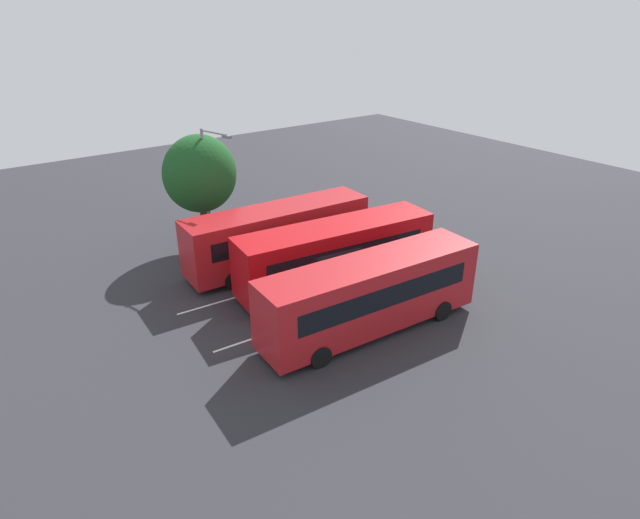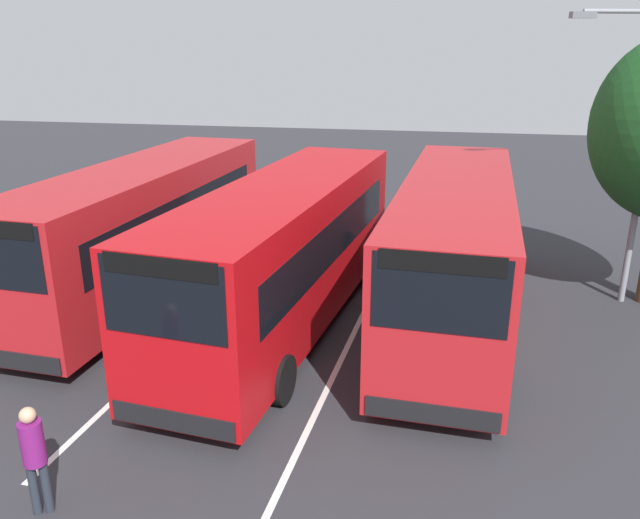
{
  "view_description": "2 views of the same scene",
  "coord_description": "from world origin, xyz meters",
  "views": [
    {
      "loc": [
        -14.68,
        -19.27,
        13.26
      ],
      "look_at": [
        -0.05,
        0.56,
        1.55
      ],
      "focal_mm": 30.3,
      "sensor_mm": 36.0,
      "label": 1
    },
    {
      "loc": [
        14.0,
        3.61,
        6.34
      ],
      "look_at": [
        1.02,
        1.05,
        1.78
      ],
      "focal_mm": 35.29,
      "sensor_mm": 36.0,
      "label": 2
    }
  ],
  "objects": [
    {
      "name": "lane_stripe_outer_left",
      "position": [
        0.0,
        -1.89,
        0.0
      ],
      "size": [
        14.28,
        0.97,
        0.01
      ],
      "primitive_type": "cube",
      "rotation": [
        0.0,
        0.0,
        -0.06
      ],
      "color": "silver",
      "rests_on": "ground"
    },
    {
      "name": "bus_center_left",
      "position": [
        0.7,
        0.17,
        1.85
      ],
      "size": [
        10.67,
        3.6,
        3.37
      ],
      "rotation": [
        0.0,
        0.0,
        -0.12
      ],
      "color": "#B70C11",
      "rests_on": "ground"
    },
    {
      "name": "pedestrian",
      "position": [
        7.59,
        -1.68,
        1.01
      ],
      "size": [
        0.43,
        0.43,
        1.71
      ],
      "rotation": [
        0.0,
        0.0,
        3.6
      ],
      "color": "#232833",
      "rests_on": "ground"
    },
    {
      "name": "lane_stripe_inner_left",
      "position": [
        0.0,
        1.89,
        0.0
      ],
      "size": [
        14.28,
        0.97,
        0.01
      ],
      "primitive_type": "cube",
      "rotation": [
        0.0,
        0.0,
        -0.06
      ],
      "color": "silver",
      "rests_on": "ground"
    },
    {
      "name": "street_lamp",
      "position": [
        -2.26,
        8.15,
        4.12
      ],
      "size": [
        0.78,
        2.3,
        7.11
      ],
      "rotation": [
        0.0,
        0.0,
        -1.3
      ],
      "color": "gray",
      "rests_on": "ground"
    },
    {
      "name": "bus_far_left",
      "position": [
        -0.65,
        -4.01,
        1.85
      ],
      "size": [
        10.6,
        3.09,
        3.37
      ],
      "rotation": [
        0.0,
        0.0,
        -0.07
      ],
      "color": "#AD191E",
      "rests_on": "ground"
    },
    {
      "name": "bus_center_right",
      "position": [
        -0.34,
        3.98,
        1.85
      ],
      "size": [
        10.59,
        3.0,
        3.37
      ],
      "rotation": [
        0.0,
        0.0,
        -0.06
      ],
      "color": "#AD191E",
      "rests_on": "ground"
    },
    {
      "name": "ground_plane",
      "position": [
        0.0,
        0.0,
        0.0
      ],
      "size": [
        69.77,
        69.77,
        0.0
      ],
      "primitive_type": "plane",
      "color": "#2B2B30"
    }
  ]
}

